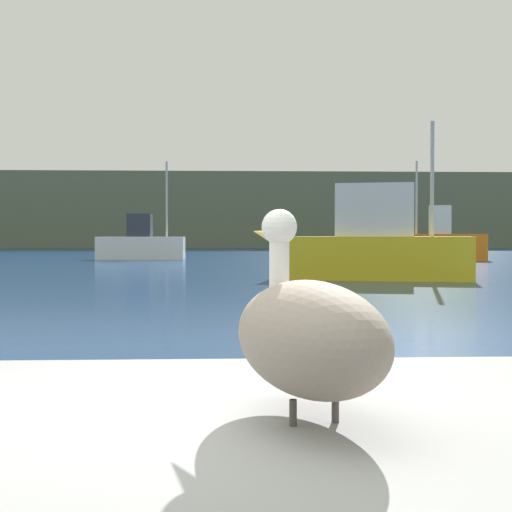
# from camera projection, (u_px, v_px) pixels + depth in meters

# --- Properties ---
(hillside_backdrop) EXTENTS (140.00, 15.99, 8.25)m
(hillside_backdrop) POSITION_uv_depth(u_px,v_px,m) (219.00, 212.00, 84.50)
(hillside_backdrop) COLOR #5B664C
(hillside_backdrop) RESTS_ON ground
(pier_dock) EXTENTS (3.84, 2.93, 0.65)m
(pier_dock) POSITION_uv_depth(u_px,v_px,m) (309.00, 501.00, 2.89)
(pier_dock) COLOR #969696
(pier_dock) RESTS_ON ground
(pelican) EXTENTS (0.76, 1.31, 0.86)m
(pelican) POSITION_uv_depth(u_px,v_px,m) (308.00, 335.00, 2.88)
(pelican) COLOR gray
(pelican) RESTS_ON pier_dock
(fishing_boat_yellow) EXTENTS (6.43, 3.30, 4.91)m
(fishing_boat_yellow) POSITION_uv_depth(u_px,v_px,m) (372.00, 246.00, 22.61)
(fishing_boat_yellow) COLOR yellow
(fishing_boat_yellow) RESTS_ON ground
(fishing_boat_white) EXTENTS (5.04, 1.61, 5.63)m
(fishing_boat_white) POSITION_uv_depth(u_px,v_px,m) (141.00, 244.00, 41.30)
(fishing_boat_white) COLOR white
(fishing_boat_white) RESTS_ON ground
(fishing_boat_orange) EXTENTS (4.99, 2.90, 5.54)m
(fishing_boat_orange) POSITION_uv_depth(u_px,v_px,m) (442.00, 242.00, 39.89)
(fishing_boat_orange) COLOR orange
(fishing_boat_orange) RESTS_ON ground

